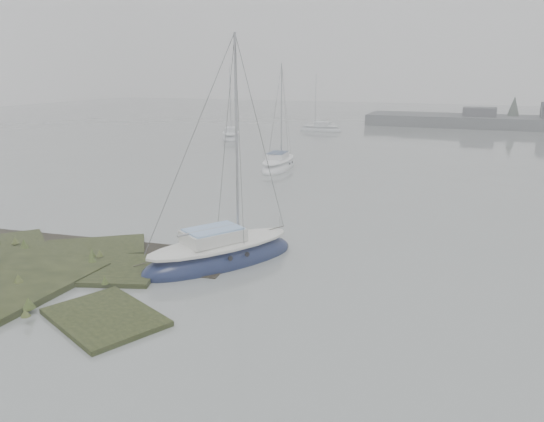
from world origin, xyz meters
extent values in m
plane|color=slate|center=(0.00, 30.00, 0.00)|extent=(160.00, 160.00, 0.00)
cube|color=#424247|center=(10.00, 61.00, 1.40)|extent=(4.00, 3.00, 2.20)
cone|color=#384238|center=(14.00, 63.00, 2.20)|extent=(2.00, 2.00, 3.50)
ellipsoid|color=#111A3B|center=(1.50, 5.05, 0.11)|extent=(5.24, 6.57, 1.56)
ellipsoid|color=silver|center=(1.50, 5.05, 0.74)|extent=(4.44, 5.65, 0.44)
cube|color=silver|center=(1.35, 4.81, 1.12)|extent=(2.35, 2.60, 0.46)
cube|color=#8AACD9|center=(1.35, 4.81, 1.38)|extent=(2.17, 2.40, 0.07)
cylinder|color=#939399|center=(1.94, 5.75, 4.74)|extent=(0.10, 0.10, 7.36)
cylinder|color=#939399|center=(1.25, 4.66, 1.38)|extent=(1.45, 2.22, 0.08)
ellipsoid|color=silver|center=(-3.45, 24.42, 0.10)|extent=(2.34, 5.94, 1.41)
ellipsoid|color=white|center=(-3.45, 24.42, 0.66)|extent=(1.91, 5.17, 0.40)
cube|color=white|center=(-3.43, 24.17, 1.01)|extent=(1.39, 2.08, 0.42)
cube|color=navy|center=(-3.43, 24.17, 1.25)|extent=(1.30, 1.91, 0.07)
cylinder|color=#939399|center=(-3.51, 25.16, 4.28)|extent=(0.09, 0.09, 6.65)
cylinder|color=#939399|center=(-3.42, 24.00, 1.25)|extent=(0.25, 2.33, 0.07)
ellipsoid|color=#A5A9AE|center=(-14.40, 39.02, 0.10)|extent=(3.94, 5.91, 1.37)
ellipsoid|color=silver|center=(-14.40, 39.02, 0.64)|extent=(3.31, 5.10, 0.39)
cube|color=silver|center=(-14.30, 38.80, 0.98)|extent=(1.88, 2.25, 0.40)
cube|color=#B1B5BC|center=(-14.30, 38.80, 1.21)|extent=(1.74, 2.07, 0.06)
cylinder|color=#939399|center=(-14.69, 39.69, 4.15)|extent=(0.09, 0.09, 6.45)
cylinder|color=#939399|center=(-14.24, 38.65, 1.21)|extent=(0.96, 2.10, 0.07)
ellipsoid|color=silver|center=(-7.54, 49.40, 0.09)|extent=(5.22, 1.86, 1.25)
ellipsoid|color=silver|center=(-7.54, 49.40, 0.59)|extent=(4.54, 1.50, 0.35)
cube|color=silver|center=(-7.32, 49.39, 0.90)|extent=(1.81, 1.16, 0.37)
cube|color=#ADB4BA|center=(-7.32, 49.39, 1.11)|extent=(1.66, 1.08, 0.06)
cylinder|color=#939399|center=(-8.20, 49.42, 3.80)|extent=(0.08, 0.08, 5.90)
cylinder|color=#939399|center=(-7.17, 49.38, 1.11)|extent=(2.07, 0.13, 0.07)
camera|label=1|loc=(10.30, -12.00, 7.15)|focal=35.00mm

